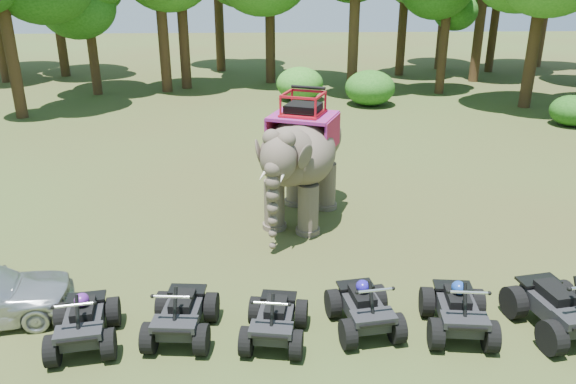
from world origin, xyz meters
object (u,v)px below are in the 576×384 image
atv_3 (364,301)px  atv_1 (181,307)px  elephant (302,157)px  atv_0 (82,316)px  atv_4 (459,304)px  atv_5 (560,300)px  atv_2 (275,313)px

atv_3 → atv_1: bearing=172.4°
elephant → atv_0: size_ratio=2.65×
atv_1 → atv_3: bearing=6.2°
elephant → atv_4: (2.61, -5.51, -1.18)m
atv_3 → atv_4: atv_4 is taller
elephant → atv_4: 6.21m
atv_0 → atv_1: (1.77, 0.18, 0.00)m
atv_5 → elephant: bearing=119.5°
elephant → atv_3: elephant is taller
atv_2 → atv_3: size_ratio=0.96×
atv_2 → atv_0: bearing=-171.4°
elephant → atv_4: elephant is taller
atv_5 → atv_1: bearing=168.8°
atv_4 → atv_5: size_ratio=0.91×
atv_0 → atv_4: (7.02, 0.05, 0.02)m
atv_0 → atv_4: atv_4 is taller
atv_0 → atv_5: 8.94m
atv_2 → atv_3: 1.74m
elephant → atv_1: size_ratio=2.63×
atv_1 → atv_5: 7.18m
elephant → atv_1: 6.10m
atv_4 → atv_0: bearing=-172.7°
atv_0 → atv_3: size_ratio=1.01×
atv_2 → atv_5: size_ratio=0.84×
atv_1 → atv_3: atv_1 is taller
atv_1 → atv_0: bearing=-168.9°
atv_0 → atv_3: bearing=-6.3°
elephant → atv_0: (-4.41, -5.56, -1.20)m
atv_3 → atv_4: 1.78m
atv_3 → atv_4: bearing=-14.7°
atv_2 → atv_4: 3.49m
atv_0 → elephant: bearing=42.6°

